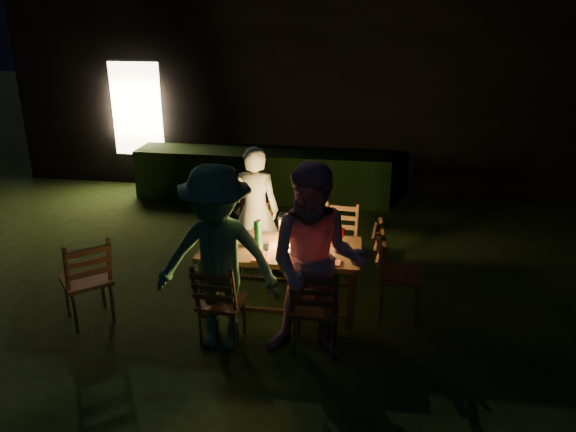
% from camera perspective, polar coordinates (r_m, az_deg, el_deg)
% --- Properties ---
extents(garden_envelope, '(40.00, 40.00, 3.20)m').
position_cam_1_polar(garden_envelope, '(11.36, 2.26, 13.25)').
color(garden_envelope, black).
rests_on(garden_envelope, ground).
extents(dining_table, '(1.66, 0.83, 0.69)m').
position_cam_1_polar(dining_table, '(5.91, -0.70, -3.80)').
color(dining_table, '#4E2D1A').
rests_on(dining_table, ground).
extents(chair_near_left, '(0.44, 0.47, 0.91)m').
position_cam_1_polar(chair_near_left, '(5.50, -6.75, -10.07)').
color(chair_near_left, '#4E2D1A').
rests_on(chair_near_left, ground).
extents(chair_near_right, '(0.44, 0.47, 0.97)m').
position_cam_1_polar(chair_near_right, '(5.34, 2.78, -10.75)').
color(chair_near_right, '#4E2D1A').
rests_on(chair_near_right, ground).
extents(chair_far_left, '(0.43, 0.46, 0.90)m').
position_cam_1_polar(chair_far_left, '(6.82, -3.37, -3.55)').
color(chair_far_left, '#4E2D1A').
rests_on(chair_far_left, ground).
extents(chair_far_right, '(0.44, 0.47, 0.90)m').
position_cam_1_polar(chair_far_right, '(6.70, 5.08, -4.08)').
color(chair_far_right, '#4E2D1A').
rests_on(chair_far_right, ground).
extents(chair_end, '(0.52, 0.49, 1.03)m').
position_cam_1_polar(chair_end, '(5.99, 11.08, -7.17)').
color(chair_end, '#4E2D1A').
rests_on(chair_end, ground).
extents(chair_spare, '(0.66, 0.66, 1.01)m').
position_cam_1_polar(chair_spare, '(6.12, -19.57, -7.54)').
color(chair_spare, '#4E2D1A').
rests_on(chair_spare, ground).
extents(person_house_side, '(0.57, 0.38, 1.56)m').
position_cam_1_polar(person_house_side, '(6.67, -3.36, 0.60)').
color(person_house_side, white).
rests_on(person_house_side, ground).
extents(person_opp_right, '(0.90, 0.70, 1.85)m').
position_cam_1_polar(person_opp_right, '(4.99, 2.84, -4.87)').
color(person_opp_right, '#C18596').
rests_on(person_opp_right, ground).
extents(person_opp_left, '(1.16, 0.67, 1.79)m').
position_cam_1_polar(person_opp_left, '(5.16, -7.18, -4.44)').
color(person_opp_left, '#34684A').
rests_on(person_opp_left, ground).
extents(lantern, '(0.16, 0.16, 0.35)m').
position_cam_1_polar(lantern, '(5.86, -0.15, -1.62)').
color(lantern, white).
rests_on(lantern, dining_table).
extents(plate_far_left, '(0.25, 0.25, 0.01)m').
position_cam_1_polar(plate_far_left, '(6.18, -5.41, -1.98)').
color(plate_far_left, white).
rests_on(plate_far_left, dining_table).
extents(plate_near_left, '(0.25, 0.25, 0.01)m').
position_cam_1_polar(plate_near_left, '(5.79, -6.45, -3.65)').
color(plate_near_left, white).
rests_on(plate_near_left, dining_table).
extents(plate_far_right, '(0.25, 0.25, 0.01)m').
position_cam_1_polar(plate_far_right, '(6.03, 3.87, -2.55)').
color(plate_far_right, white).
rests_on(plate_far_right, dining_table).
extents(plate_near_right, '(0.25, 0.25, 0.01)m').
position_cam_1_polar(plate_near_right, '(5.63, 3.46, -4.31)').
color(plate_near_right, white).
rests_on(plate_near_right, dining_table).
extents(wineglass_a, '(0.06, 0.06, 0.18)m').
position_cam_1_polar(wineglass_a, '(6.15, -3.04, -1.22)').
color(wineglass_a, '#59070F').
rests_on(wineglass_a, dining_table).
extents(wineglass_b, '(0.06, 0.06, 0.18)m').
position_cam_1_polar(wineglass_b, '(5.89, -7.83, -2.42)').
color(wineglass_b, '#59070F').
rests_on(wineglass_b, dining_table).
extents(wineglass_c, '(0.06, 0.06, 0.18)m').
position_cam_1_polar(wineglass_c, '(5.55, 1.87, -3.73)').
color(wineglass_c, '#59070F').
rests_on(wineglass_c, dining_table).
extents(wineglass_d, '(0.06, 0.06, 0.18)m').
position_cam_1_polar(wineglass_d, '(5.95, 5.48, -2.08)').
color(wineglass_d, '#59070F').
rests_on(wineglass_d, dining_table).
extents(wineglass_e, '(0.06, 0.06, 0.18)m').
position_cam_1_polar(wineglass_e, '(5.59, -2.23, -3.55)').
color(wineglass_e, silver).
rests_on(wineglass_e, dining_table).
extents(bottle_table, '(0.07, 0.07, 0.28)m').
position_cam_1_polar(bottle_table, '(5.87, -3.12, -1.79)').
color(bottle_table, '#0F471E').
rests_on(bottle_table, dining_table).
extents(napkin_left, '(0.18, 0.14, 0.01)m').
position_cam_1_polar(napkin_left, '(5.62, -2.76, -4.36)').
color(napkin_left, red).
rests_on(napkin_left, dining_table).
extents(napkin_right, '(0.18, 0.14, 0.01)m').
position_cam_1_polar(napkin_right, '(5.55, 4.41, -4.74)').
color(napkin_right, red).
rests_on(napkin_right, dining_table).
extents(phone, '(0.14, 0.07, 0.01)m').
position_cam_1_polar(phone, '(5.74, -7.33, -3.96)').
color(phone, black).
rests_on(phone, dining_table).
extents(side_table, '(0.50, 0.50, 0.67)m').
position_cam_1_polar(side_table, '(7.01, -3.23, -0.06)').
color(side_table, olive).
rests_on(side_table, ground).
extents(ice_bucket, '(0.30, 0.30, 0.22)m').
position_cam_1_polar(ice_bucket, '(6.94, -3.26, 1.40)').
color(ice_bucket, '#A5A8AD').
rests_on(ice_bucket, side_table).
extents(bottle_bucket_a, '(0.07, 0.07, 0.32)m').
position_cam_1_polar(bottle_bucket_a, '(6.90, -3.75, 1.70)').
color(bottle_bucket_a, '#0F471E').
rests_on(bottle_bucket_a, side_table).
extents(bottle_bucket_b, '(0.07, 0.07, 0.32)m').
position_cam_1_polar(bottle_bucket_b, '(6.95, -2.80, 1.88)').
color(bottle_bucket_b, '#0F471E').
rests_on(bottle_bucket_b, side_table).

